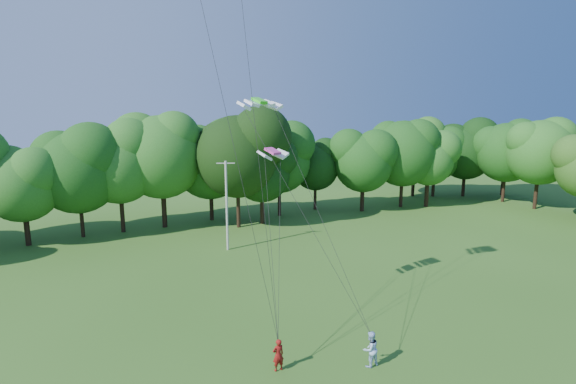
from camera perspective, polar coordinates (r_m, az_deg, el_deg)
name	(u,v)px	position (r m, az deg, el deg)	size (l,w,h in m)	color
utility_pole	(227,205)	(41.59, -7.79, -1.63)	(1.57, 0.73, 8.35)	#B6B6AD
kite_flyer_left	(278,355)	(24.10, -1.25, -19.98)	(0.62, 0.41, 1.71)	maroon
kite_flyer_right	(370,349)	(24.76, 10.42, -19.02)	(0.92, 0.72, 1.89)	#B4D1FA
kite_green	(259,101)	(26.78, -3.67, 11.51)	(2.66, 1.43, 0.42)	#33DC21
kite_pink	(273,151)	(27.45, -1.96, 5.22)	(2.10, 1.43, 0.40)	#DB3CA1
tree_back_center	(237,147)	(48.68, -6.49, 5.69)	(9.78, 9.78, 14.23)	black
tree_back_east	(415,147)	(68.79, 15.83, 5.52)	(8.05, 8.05, 11.72)	#362115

